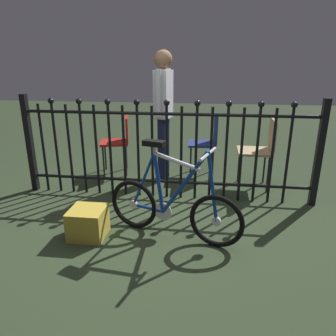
% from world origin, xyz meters
% --- Properties ---
extents(ground_plane, '(20.00, 20.00, 0.00)m').
position_xyz_m(ground_plane, '(0.00, 0.00, 0.00)').
color(ground_plane, '#2A3722').
extents(iron_fence, '(3.48, 0.07, 1.21)m').
position_xyz_m(iron_fence, '(-0.09, 0.76, 0.62)').
color(iron_fence, black).
rests_on(iron_fence, ground).
extents(bicycle, '(1.29, 0.50, 0.91)m').
position_xyz_m(bicycle, '(0.19, -0.16, 0.32)').
color(bicycle, black).
rests_on(bicycle, ground).
extents(chair_tan, '(0.43, 0.43, 0.90)m').
position_xyz_m(chair_tan, '(1.16, 1.22, 0.55)').
color(chair_tan, black).
rests_on(chair_tan, ground).
extents(chair_red, '(0.48, 0.48, 0.83)m').
position_xyz_m(chair_red, '(-0.79, 1.56, 0.52)').
color(chair_red, black).
rests_on(chair_red, ground).
extents(chair_navy, '(0.41, 0.41, 0.89)m').
position_xyz_m(chair_navy, '(0.48, 1.61, 0.54)').
color(chair_navy, black).
rests_on(chair_navy, ground).
extents(person_visitor, '(0.23, 0.47, 1.72)m').
position_xyz_m(person_visitor, '(-0.12, 1.38, 1.04)').
color(person_visitor, '#191E3F').
rests_on(person_visitor, ground).
extents(display_crate, '(0.33, 0.33, 0.28)m').
position_xyz_m(display_crate, '(-0.60, -0.26, 0.14)').
color(display_crate, '#B29933').
rests_on(display_crate, ground).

